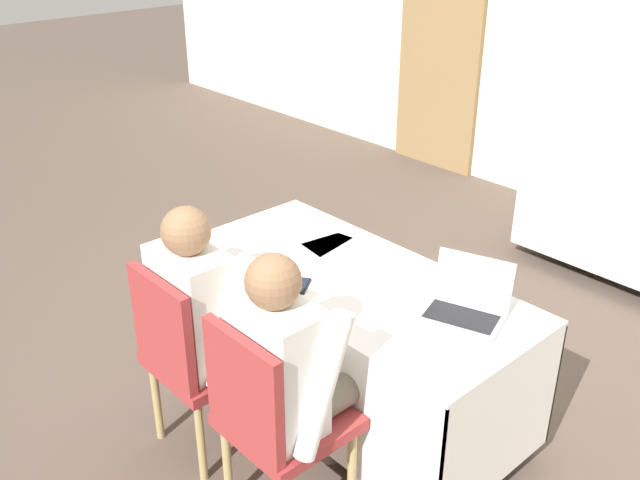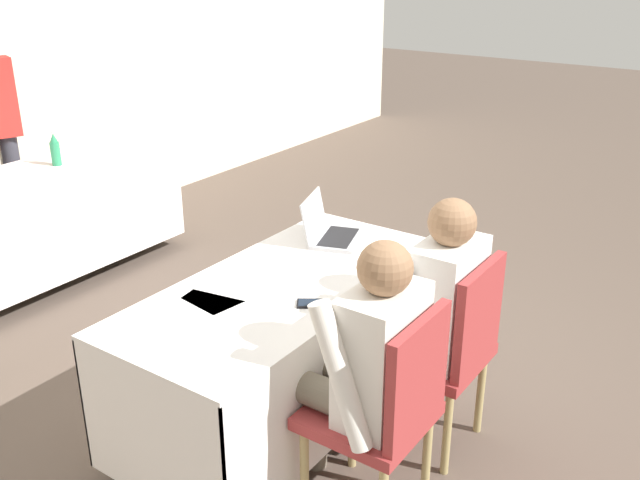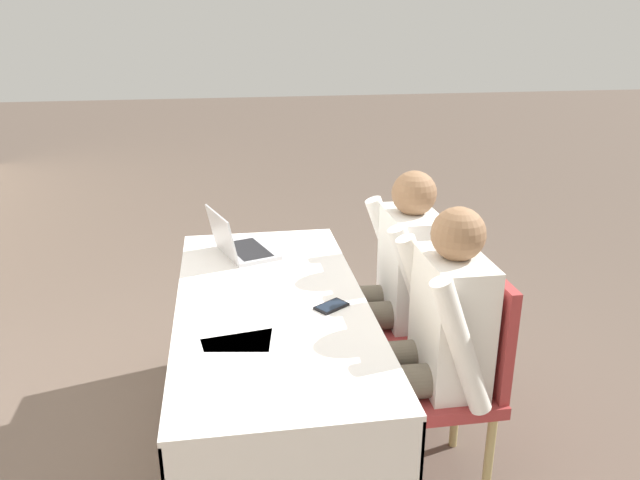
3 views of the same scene
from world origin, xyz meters
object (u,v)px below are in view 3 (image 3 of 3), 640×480
Objects in this scene: chair_near_right at (413,308)px; chair_near_left at (454,369)px; laptop at (241,246)px; person_white_shirt at (393,279)px; person_checkered_shirt at (431,335)px; cell_phone at (331,306)px.

chair_near_left is at bearing 0.00° from chair_near_right.
laptop is 0.33× the size of person_white_shirt.
person_checkered_shirt is 0.54m from person_white_shirt.
person_white_shirt is at bearing -90.00° from chair_near_right.
laptop is 0.42× the size of chair_near_right.
person_checkered_shirt is (-0.00, 0.10, 0.16)m from chair_near_left.
laptop is 1.06m from person_checkered_shirt.
chair_near_left is at bearing -144.78° from cell_phone.
cell_phone is 0.16× the size of chair_near_left.
chair_near_left is 1.00× the size of chair_near_right.
person_checkered_shirt and person_white_shirt have the same top height.
chair_near_right is (0.37, -0.46, -0.23)m from cell_phone.
person_white_shirt is (0.00, 0.10, 0.16)m from chair_near_right.
chair_near_left is 0.78× the size of person_white_shirt.
cell_phone is at bearing -43.93° from person_white_shirt.
person_white_shirt is (-0.26, -0.69, -0.11)m from laptop.
person_white_shirt reaches higher than chair_near_left.
cell_phone is 0.16× the size of chair_near_right.
person_white_shirt is (0.54, 0.00, 0.00)m from person_checkered_shirt.
cell_phone is 0.54m from chair_near_left.
chair_near_right is at bearing -85.51° from cell_phone.
person_checkered_shirt is 1.00× the size of person_white_shirt.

